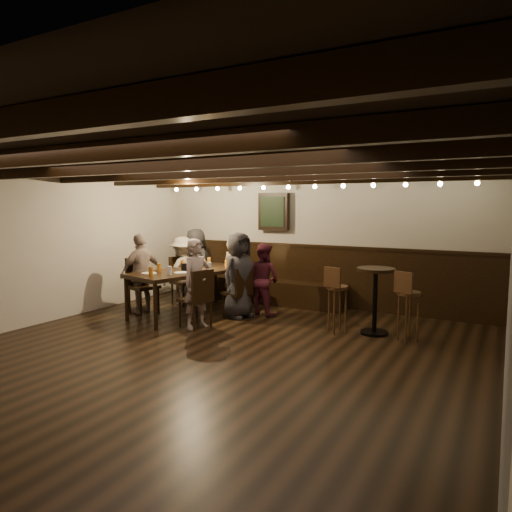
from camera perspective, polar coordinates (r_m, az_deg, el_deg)
The scene contains 27 objects.
room at distance 7.58m, azimuth 1.61°, elevation 0.30°, with size 7.00×7.00×7.00m.
dining_table at distance 7.85m, azimuth -8.37°, elevation -2.22°, with size 1.39×2.23×0.77m.
chair_left_near at distance 8.75m, azimuth -8.98°, elevation -4.21°, with size 0.50×0.50×0.91m.
chair_left_far at distance 8.24m, azimuth -13.93°, elevation -4.87°, with size 0.53×0.53×0.96m.
chair_right_near at distance 7.70m, azimuth -2.31°, elevation -5.73°, with size 0.47×0.47×0.85m.
chair_right_far at distance 7.10m, azimuth -7.50°, elevation -6.67°, with size 0.50×0.50×0.91m.
person_bench_left at distance 9.11m, azimuth -7.50°, elevation -1.04°, with size 0.69×0.45×1.42m, color #29292B.
person_bench_centre at distance 8.55m, azimuth -2.86°, elevation -2.00°, with size 0.46×0.30×1.26m, color gray.
person_bench_right at distance 7.83m, azimuth 0.96°, elevation -2.89°, with size 0.60×0.47×1.23m, color #561D2C.
person_left_near at distance 8.72m, azimuth -9.14°, elevation -1.83°, with size 0.83×0.48×1.29m, color gray.
person_left_far at distance 8.20m, azimuth -14.11°, elevation -2.10°, with size 0.81×0.34×1.39m, color gray.
person_right_near at distance 7.59m, azimuth -2.16°, elevation -2.42°, with size 0.70×0.45×1.43m, color #28272A.
person_right_far at distance 7.00m, azimuth -7.38°, elevation -3.45°, with size 0.50×0.33×1.37m, color #9F8E86.
pint_a at distance 8.49m, azimuth -5.88°, elevation -0.63°, with size 0.07×0.07×0.14m, color #BF7219.
pint_b at distance 8.07m, azimuth -3.67°, elevation -0.97°, with size 0.07×0.07×0.14m, color #BF7219.
pint_c at distance 8.13m, azimuth -9.16°, elevation -0.99°, with size 0.07×0.07×0.14m, color #BF7219.
pint_d at distance 7.73m, azimuth -5.83°, elevation -1.32°, with size 0.07×0.07×0.14m, color silver.
pint_e at distance 7.74m, azimuth -12.00°, elevation -1.41°, with size 0.07×0.07×0.14m, color #BF7219.
pint_f at distance 7.34m, azimuth -10.75°, elevation -1.80°, with size 0.07×0.07×0.14m, color silver.
pint_g at distance 7.32m, azimuth -13.02°, elevation -1.88°, with size 0.07×0.07×0.14m, color #BF7219.
plate_near at distance 7.55m, azimuth -13.24°, elevation -2.12°, with size 0.24×0.24×0.01m, color white.
plate_far at distance 7.52m, azimuth -9.30°, elevation -2.07°, with size 0.24×0.24×0.01m, color white.
condiment_caddy at distance 7.80m, azimuth -8.67°, elevation -1.36°, with size 0.15×0.10×0.12m, color black.
candle at distance 7.94m, azimuth -6.14°, elevation -1.45°, with size 0.05×0.05×0.05m, color beige.
high_top_table at distance 6.85m, azimuth 14.68°, elevation -4.23°, with size 0.55×0.55×0.97m.
bar_stool_left at distance 6.85m, azimuth 10.10°, elevation -6.44°, with size 0.33×0.34×0.99m.
bar_stool_right at distance 6.65m, azimuth 18.46°, elevation -7.06°, with size 0.34×0.36×0.99m.
Camera 1 is at (3.20, -4.47, 1.87)m, focal length 32.00 mm.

